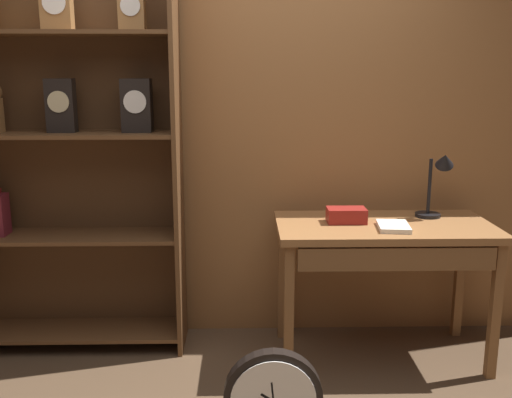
{
  "coord_description": "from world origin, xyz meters",
  "views": [
    {
      "loc": [
        0.08,
        -2.21,
        1.61
      ],
      "look_at": [
        0.14,
        0.79,
        0.95
      ],
      "focal_mm": 40.82,
      "sensor_mm": 36.0,
      "label": 1
    }
  ],
  "objects_px": {
    "bookshelf": "(64,153)",
    "desk_lamp": "(438,180)",
    "toolbox_small": "(346,215)",
    "workbench": "(385,242)",
    "open_repair_manual": "(393,226)"
  },
  "relations": [
    {
      "from": "bookshelf",
      "to": "toolbox_small",
      "type": "bearing_deg",
      "value": -6.82
    },
    {
      "from": "bookshelf",
      "to": "desk_lamp",
      "type": "bearing_deg",
      "value": -2.66
    },
    {
      "from": "desk_lamp",
      "to": "open_repair_manual",
      "type": "height_order",
      "value": "desk_lamp"
    },
    {
      "from": "toolbox_small",
      "to": "open_repair_manual",
      "type": "height_order",
      "value": "toolbox_small"
    },
    {
      "from": "desk_lamp",
      "to": "workbench",
      "type": "bearing_deg",
      "value": -156.02
    },
    {
      "from": "workbench",
      "to": "toolbox_small",
      "type": "height_order",
      "value": "toolbox_small"
    },
    {
      "from": "desk_lamp",
      "to": "toolbox_small",
      "type": "bearing_deg",
      "value": -170.14
    },
    {
      "from": "desk_lamp",
      "to": "open_repair_manual",
      "type": "bearing_deg",
      "value": -142.76
    },
    {
      "from": "workbench",
      "to": "desk_lamp",
      "type": "bearing_deg",
      "value": 23.98
    },
    {
      "from": "workbench",
      "to": "open_repair_manual",
      "type": "relative_size",
      "value": 5.39
    },
    {
      "from": "desk_lamp",
      "to": "toolbox_small",
      "type": "distance_m",
      "value": 0.57
    },
    {
      "from": "bookshelf",
      "to": "toolbox_small",
      "type": "xyz_separation_m",
      "value": [
        1.59,
        -0.19,
        -0.33
      ]
    },
    {
      "from": "workbench",
      "to": "desk_lamp",
      "type": "relative_size",
      "value": 2.97
    },
    {
      "from": "toolbox_small",
      "to": "bookshelf",
      "type": "bearing_deg",
      "value": 173.18
    },
    {
      "from": "bookshelf",
      "to": "desk_lamp",
      "type": "height_order",
      "value": "bookshelf"
    }
  ]
}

